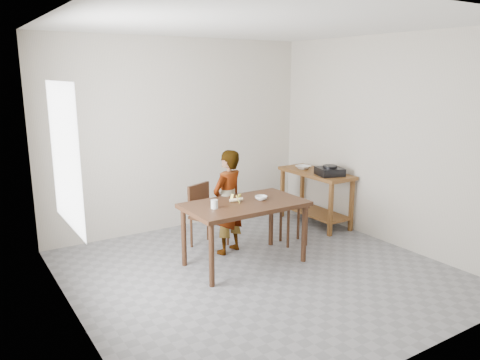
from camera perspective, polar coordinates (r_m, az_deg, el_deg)
floor at (r=5.45m, az=2.32°, el=-11.32°), size 4.00×4.00×0.04m
ceiling at (r=4.99m, az=2.62°, el=18.71°), size 4.00×4.00×0.04m
wall_back at (r=6.77m, az=-7.46°, el=5.48°), size 4.00×0.04×2.70m
wall_front at (r=3.62m, az=21.19°, el=-1.84°), size 4.00×0.04×2.70m
wall_left at (r=4.23m, az=-20.52°, el=0.28°), size 0.04×4.00×2.70m
wall_right at (r=6.41m, az=17.46°, el=4.57°), size 0.04×4.00×2.70m
window_pane at (r=4.41m, az=-20.61°, el=2.74°), size 0.02×1.10×1.30m
dining_table at (r=5.53m, az=0.56°, el=-6.52°), size 1.40×0.80×0.75m
prep_counter at (r=7.06m, az=9.16°, el=-2.13°), size 0.50×1.20×0.80m
child at (r=5.79m, az=-1.50°, el=-2.72°), size 0.55×0.45×1.31m
dining_chair at (r=6.07m, az=-3.75°, el=-4.43°), size 0.51×0.51×0.81m
stool at (r=6.24m, az=6.53°, el=-5.27°), size 0.38×0.38×0.55m
glass_tumbler at (r=5.18m, az=-3.14°, el=-2.95°), size 0.10×0.10×0.10m
small_bowl at (r=5.54m, az=2.59°, el=-2.19°), size 0.17×0.17×0.05m
banana at (r=5.44m, az=-0.46°, el=-2.37°), size 0.21×0.19×0.06m
serving_bowl at (r=7.11m, az=7.72°, el=1.55°), size 0.25×0.25×0.05m
gas_burner at (r=6.72m, az=10.89°, el=1.03°), size 0.42×0.42×0.11m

